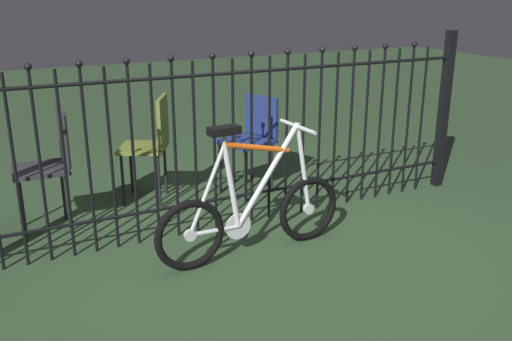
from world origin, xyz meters
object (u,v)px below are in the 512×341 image
chair_navy (252,134)px  bicycle (252,212)px  chair_charcoal (51,157)px  chair_olive (152,139)px

chair_navy → bicycle: bearing=-115.8°
chair_charcoal → chair_navy: bearing=3.5°
bicycle → chair_olive: bearing=103.1°
chair_olive → chair_charcoal: 0.85m
chair_navy → chair_olive: (-0.83, 0.15, 0.02)m
chair_navy → chair_charcoal: bearing=-176.5°
chair_charcoal → chair_olive: bearing=17.0°
bicycle → chair_charcoal: bearing=137.5°
chair_navy → chair_olive: bearing=170.0°
chair_olive → chair_charcoal: chair_charcoal is taller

